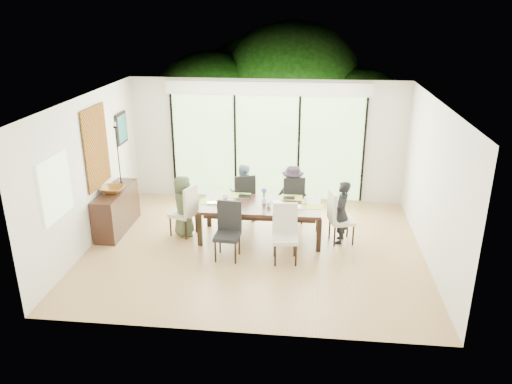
# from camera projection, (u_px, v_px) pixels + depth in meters

# --- Properties ---
(floor) EXTENTS (6.00, 5.00, 0.01)m
(floor) POSITION_uv_depth(u_px,v_px,m) (255.00, 248.00, 9.09)
(floor) COLOR olive
(floor) RESTS_ON ground
(ceiling) EXTENTS (6.00, 5.00, 0.01)m
(ceiling) POSITION_uv_depth(u_px,v_px,m) (254.00, 100.00, 8.13)
(ceiling) COLOR white
(ceiling) RESTS_ON wall_back
(wall_back) EXTENTS (6.00, 0.02, 2.70)m
(wall_back) POSITION_uv_depth(u_px,v_px,m) (267.00, 141.00, 10.94)
(wall_back) COLOR silver
(wall_back) RESTS_ON floor
(wall_front) EXTENTS (6.00, 0.02, 2.70)m
(wall_front) POSITION_uv_depth(u_px,v_px,m) (233.00, 243.00, 6.28)
(wall_front) COLOR beige
(wall_front) RESTS_ON floor
(wall_left) EXTENTS (0.02, 5.00, 2.70)m
(wall_left) POSITION_uv_depth(u_px,v_px,m) (87.00, 172.00, 8.91)
(wall_left) COLOR silver
(wall_left) RESTS_ON floor
(wall_right) EXTENTS (0.02, 5.00, 2.70)m
(wall_right) POSITION_uv_depth(u_px,v_px,m) (434.00, 185.00, 8.31)
(wall_right) COLOR silver
(wall_right) RESTS_ON floor
(glass_doors) EXTENTS (4.20, 0.02, 2.30)m
(glass_doors) POSITION_uv_depth(u_px,v_px,m) (267.00, 148.00, 10.96)
(glass_doors) COLOR #598C3F
(glass_doors) RESTS_ON wall_back
(blinds_header) EXTENTS (4.40, 0.06, 0.28)m
(blinds_header) POSITION_uv_depth(u_px,v_px,m) (267.00, 89.00, 10.49)
(blinds_header) COLOR white
(blinds_header) RESTS_ON wall_back
(mullion_a) EXTENTS (0.05, 0.04, 2.30)m
(mullion_a) POSITION_uv_depth(u_px,v_px,m) (173.00, 145.00, 11.16)
(mullion_a) COLOR black
(mullion_a) RESTS_ON wall_back
(mullion_b) EXTENTS (0.05, 0.04, 2.30)m
(mullion_b) POSITION_uv_depth(u_px,v_px,m) (235.00, 147.00, 11.02)
(mullion_b) COLOR black
(mullion_b) RESTS_ON wall_back
(mullion_c) EXTENTS (0.05, 0.04, 2.30)m
(mullion_c) POSITION_uv_depth(u_px,v_px,m) (299.00, 149.00, 10.88)
(mullion_c) COLOR black
(mullion_c) RESTS_ON wall_back
(mullion_d) EXTENTS (0.05, 0.04, 2.30)m
(mullion_d) POSITION_uv_depth(u_px,v_px,m) (364.00, 151.00, 10.74)
(mullion_d) COLOR black
(mullion_d) RESTS_ON wall_back
(side_window) EXTENTS (0.02, 0.90, 1.00)m
(side_window) POSITION_uv_depth(u_px,v_px,m) (56.00, 188.00, 7.74)
(side_window) COLOR #8CAD7F
(side_window) RESTS_ON wall_left
(deck) EXTENTS (6.00, 1.80, 0.10)m
(deck) POSITION_uv_depth(u_px,v_px,m) (270.00, 187.00, 12.27)
(deck) COLOR brown
(deck) RESTS_ON ground
(rail_top) EXTENTS (6.00, 0.08, 0.06)m
(rail_top) POSITION_uv_depth(u_px,v_px,m) (272.00, 154.00, 12.80)
(rail_top) COLOR #513323
(rail_top) RESTS_ON deck
(foliage_left) EXTENTS (3.20, 3.20, 3.20)m
(foliage_left) POSITION_uv_depth(u_px,v_px,m) (210.00, 111.00, 13.59)
(foliage_left) COLOR #14380F
(foliage_left) RESTS_ON ground
(foliage_mid) EXTENTS (4.00, 4.00, 4.00)m
(foliage_mid) POSITION_uv_depth(u_px,v_px,m) (292.00, 95.00, 13.80)
(foliage_mid) COLOR #14380F
(foliage_mid) RESTS_ON ground
(foliage_right) EXTENTS (2.80, 2.80, 2.80)m
(foliage_right) POSITION_uv_depth(u_px,v_px,m) (359.00, 122.00, 13.07)
(foliage_right) COLOR #14380F
(foliage_right) RESTS_ON ground
(foliage_far) EXTENTS (3.60, 3.60, 3.60)m
(foliage_far) POSITION_uv_depth(u_px,v_px,m) (259.00, 97.00, 14.62)
(foliage_far) COLOR #14380F
(foliage_far) RESTS_ON ground
(table_top) EXTENTS (2.20, 1.01, 0.06)m
(table_top) POSITION_uv_depth(u_px,v_px,m) (261.00, 206.00, 9.26)
(table_top) COLOR black
(table_top) RESTS_ON floor
(table_apron) EXTENTS (2.02, 0.83, 0.09)m
(table_apron) POSITION_uv_depth(u_px,v_px,m) (261.00, 210.00, 9.29)
(table_apron) COLOR black
(table_apron) RESTS_ON floor
(table_leg_fl) EXTENTS (0.08, 0.08, 0.63)m
(table_leg_fl) POSITION_uv_depth(u_px,v_px,m) (200.00, 229.00, 9.09)
(table_leg_fl) COLOR black
(table_leg_fl) RESTS_ON floor
(table_leg_fr) EXTENTS (0.08, 0.08, 0.63)m
(table_leg_fr) POSITION_uv_depth(u_px,v_px,m) (319.00, 235.00, 8.87)
(table_leg_fr) COLOR black
(table_leg_fr) RESTS_ON floor
(table_leg_bl) EXTENTS (0.08, 0.08, 0.63)m
(table_leg_bl) POSITION_uv_depth(u_px,v_px,m) (209.00, 211.00, 9.89)
(table_leg_bl) COLOR black
(table_leg_bl) RESTS_ON floor
(table_leg_br) EXTENTS (0.08, 0.08, 0.63)m
(table_leg_br) POSITION_uv_depth(u_px,v_px,m) (319.00, 216.00, 9.67)
(table_leg_br) COLOR black
(table_leg_br) RESTS_ON floor
(chair_left_end) EXTENTS (0.54, 0.54, 1.01)m
(chair_left_end) POSITION_uv_depth(u_px,v_px,m) (183.00, 210.00, 9.46)
(chair_left_end) COLOR beige
(chair_left_end) RESTS_ON floor
(chair_right_end) EXTENTS (0.51, 0.51, 1.01)m
(chair_right_end) POSITION_uv_depth(u_px,v_px,m) (342.00, 217.00, 9.16)
(chair_right_end) COLOR beige
(chair_right_end) RESTS_ON floor
(chair_far_left) EXTENTS (0.54, 0.54, 1.01)m
(chair_far_left) POSITION_uv_depth(u_px,v_px,m) (243.00, 196.00, 10.15)
(chair_far_left) COLOR black
(chair_far_left) RESTS_ON floor
(chair_far_right) EXTENTS (0.49, 0.49, 1.01)m
(chair_far_right) POSITION_uv_depth(u_px,v_px,m) (292.00, 198.00, 10.05)
(chair_far_right) COLOR black
(chair_far_right) RESTS_ON floor
(chair_near_left) EXTENTS (0.44, 0.44, 1.01)m
(chair_near_left) POSITION_uv_depth(u_px,v_px,m) (227.00, 232.00, 8.55)
(chair_near_left) COLOR black
(chair_near_left) RESTS_ON floor
(chair_near_right) EXTENTS (0.47, 0.47, 1.01)m
(chair_near_right) POSITION_uv_depth(u_px,v_px,m) (285.00, 235.00, 8.45)
(chair_near_right) COLOR beige
(chair_near_right) RESTS_ON floor
(person_left_end) EXTENTS (0.48, 0.62, 1.19)m
(person_left_end) POSITION_uv_depth(u_px,v_px,m) (183.00, 206.00, 9.43)
(person_left_end) COLOR #404A31
(person_left_end) RESTS_ON floor
(person_right_end) EXTENTS (0.44, 0.60, 1.19)m
(person_right_end) POSITION_uv_depth(u_px,v_px,m) (341.00, 212.00, 9.13)
(person_right_end) COLOR black
(person_right_end) RESTS_ON floor
(person_far_left) EXTENTS (0.57, 0.37, 1.19)m
(person_far_left) POSITION_uv_depth(u_px,v_px,m) (243.00, 192.00, 10.10)
(person_far_left) COLOR #7B9EB2
(person_far_left) RESTS_ON floor
(person_far_right) EXTENTS (0.56, 0.35, 1.19)m
(person_far_right) POSITION_uv_depth(u_px,v_px,m) (292.00, 194.00, 10.00)
(person_far_right) COLOR #271E2D
(person_far_right) RESTS_ON floor
(placemat_left) EXTENTS (0.40, 0.29, 0.01)m
(placemat_left) POSITION_uv_depth(u_px,v_px,m) (211.00, 202.00, 9.34)
(placemat_left) COLOR #86C145
(placemat_left) RESTS_ON table_top
(placemat_right) EXTENTS (0.40, 0.29, 0.01)m
(placemat_right) POSITION_uv_depth(u_px,v_px,m) (313.00, 206.00, 9.15)
(placemat_right) COLOR #91A73B
(placemat_right) RESTS_ON table_top
(placemat_far_l) EXTENTS (0.40, 0.29, 0.01)m
(placemat_far_l) POSITION_uv_depth(u_px,v_px,m) (240.00, 195.00, 9.66)
(placemat_far_l) COLOR #90B23F
(placemat_far_l) RESTS_ON table_top
(placemat_far_r) EXTENTS (0.40, 0.29, 0.01)m
(placemat_far_r) POSITION_uv_depth(u_px,v_px,m) (292.00, 197.00, 9.56)
(placemat_far_r) COLOR #9AB03E
(placemat_far_r) RESTS_ON table_top
(placemat_paper) EXTENTS (0.40, 0.29, 0.01)m
(placemat_paper) POSITION_uv_depth(u_px,v_px,m) (229.00, 209.00, 9.02)
(placemat_paper) COLOR white
(placemat_paper) RESTS_ON table_top
(tablet_far_l) EXTENTS (0.24, 0.17, 0.01)m
(tablet_far_l) POSITION_uv_depth(u_px,v_px,m) (245.00, 196.00, 9.60)
(tablet_far_l) COLOR black
(tablet_far_l) RESTS_ON table_top
(tablet_far_r) EXTENTS (0.22, 0.16, 0.01)m
(tablet_far_r) POSITION_uv_depth(u_px,v_px,m) (289.00, 198.00, 9.52)
(tablet_far_r) COLOR black
(tablet_far_r) RESTS_ON table_top
(papers) EXTENTS (0.28, 0.20, 0.00)m
(papers) POSITION_uv_depth(u_px,v_px,m) (299.00, 207.00, 9.13)
(papers) COLOR white
(papers) RESTS_ON table_top
(platter_base) EXTENTS (0.24, 0.24, 0.02)m
(platter_base) POSITION_uv_depth(u_px,v_px,m) (229.00, 208.00, 9.02)
(platter_base) COLOR white
(platter_base) RESTS_ON table_top
(platter_snacks) EXTENTS (0.18, 0.18, 0.01)m
(platter_snacks) POSITION_uv_depth(u_px,v_px,m) (229.00, 207.00, 9.01)
(platter_snacks) COLOR #DB5419
(platter_snacks) RESTS_ON table_top
(vase) EXTENTS (0.07, 0.07, 0.11)m
(vase) POSITION_uv_depth(u_px,v_px,m) (264.00, 201.00, 9.27)
(vase) COLOR silver
(vase) RESTS_ON table_top
(hyacinth_stems) EXTENTS (0.04, 0.04, 0.15)m
(hyacinth_stems) POSITION_uv_depth(u_px,v_px,m) (264.00, 195.00, 9.23)
(hyacinth_stems) COLOR #337226
(hyacinth_stems) RESTS_ON table_top
(hyacinth_blooms) EXTENTS (0.10, 0.10, 0.10)m
(hyacinth_blooms) POSITION_uv_depth(u_px,v_px,m) (264.00, 190.00, 9.20)
(hyacinth_blooms) COLOR #4D5DC2
(hyacinth_blooms) RESTS_ON table_top
(laptop) EXTENTS (0.32, 0.22, 0.02)m
(laptop) POSITION_uv_depth(u_px,v_px,m) (215.00, 204.00, 9.24)
(laptop) COLOR silver
(laptop) RESTS_ON table_top
(cup_a) EXTENTS (0.16, 0.16, 0.09)m
(cup_a) POSITION_uv_depth(u_px,v_px,m) (225.00, 198.00, 9.44)
(cup_a) COLOR white
(cup_a) RESTS_ON table_top
(cup_b) EXTENTS (0.13, 0.13, 0.08)m
(cup_b) POSITION_uv_depth(u_px,v_px,m) (269.00, 204.00, 9.12)
(cup_b) COLOR white
(cup_b) RESTS_ON table_top
(cup_c) EXTENTS (0.12, 0.12, 0.09)m
(cup_c) POSITION_uv_depth(u_px,v_px,m) (304.00, 202.00, 9.25)
(cup_c) COLOR white
(cup_c) RESTS_ON table_top
(book) EXTENTS (0.24, 0.26, 0.02)m
(book) POSITION_uv_depth(u_px,v_px,m) (275.00, 203.00, 9.27)
(book) COLOR white
(book) RESTS_ON table_top
(sideboard) EXTENTS (0.41, 1.46, 0.82)m
(sideboard) POSITION_uv_depth(u_px,v_px,m) (117.00, 210.00, 9.71)
(sideboard) COLOR black
(sideboard) RESTS_ON floor
(bowl) EXTENTS (0.43, 0.43, 0.11)m
(bowl) POSITION_uv_depth(u_px,v_px,m) (112.00, 190.00, 9.45)
(bowl) COLOR brown
(bowl) RESTS_ON sideboard
(candlestick_base) EXTENTS (0.09, 0.09, 0.04)m
(candlestick_base) POSITION_uv_depth(u_px,v_px,m) (121.00, 183.00, 9.88)
(candlestick_base) COLOR black
(candlestick_base) RESTS_ON sideboard
(candlestick_shaft) EXTENTS (0.02, 0.02, 1.14)m
(candlestick_shaft) POSITION_uv_depth(u_px,v_px,m) (118.00, 155.00, 9.68)
(candlestick_shaft) COLOR black
(candlestick_shaft) RESTS_ON sideboard
(candlestick_pan) EXTENTS (0.09, 0.09, 0.03)m
(candlestick_pan) POSITION_uv_depth(u_px,v_px,m) (115.00, 127.00, 9.48)
(candlestick_pan) COLOR black
(candlestick_pan) RESTS_ON sideboard
(candle) EXTENTS (0.03, 0.03, 0.09)m
(candle) POSITION_uv_depth(u_px,v_px,m) (115.00, 124.00, 9.46)
(candle) COLOR silver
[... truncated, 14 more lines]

